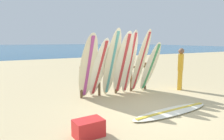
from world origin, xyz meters
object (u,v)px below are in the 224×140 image
Objects in this scene: surfboard_leaning_far_left at (88,67)px; surfboard_rack at (116,76)px; surfboard_leaning_far_right at (150,67)px; surfboard_lying_on_sand at (172,111)px; cooler_box at (89,128)px; surfboard_leaning_center_left at (112,63)px; surfboard_leaning_right at (141,62)px; beachgoer_standing at (181,67)px; surfboard_leaning_center at (123,64)px; surfboard_leaning_center_right at (130,63)px; surfboard_leaning_left at (99,68)px.

surfboard_rack is at bearing 16.32° from surfboard_leaning_far_left.
surfboard_lying_on_sand is at bearing -113.80° from surfboard_leaning_far_right.
cooler_box is at bearing -174.88° from surfboard_lying_on_sand.
surfboard_leaning_far_right is (1.67, 0.01, -0.22)m from surfboard_leaning_center_left.
surfboard_leaning_right is 0.50m from surfboard_leaning_far_right.
surfboard_leaning_far_right is at bearing 66.20° from surfboard_lying_on_sand.
beachgoer_standing is (1.71, -0.33, -0.27)m from surfboard_leaning_right.
surfboard_leaning_center_left is (0.84, -0.05, 0.08)m from surfboard_leaning_far_left.
surfboard_leaning_far_right reaches higher than surfboard_rack.
surfboard_leaning_center is (0.42, -0.03, -0.04)m from surfboard_leaning_center_left.
surfboard_rack is 0.72m from surfboard_leaning_center_right.
surfboard_leaning_center_right is at bearing -40.52° from surfboard_rack.
surfboard_leaning_far_right is at bearing 165.86° from beachgoer_standing.
surfboard_leaning_right reaches higher than surfboard_leaning_far_left.
surfboard_leaning_far_left is at bearing 176.65° from surfboard_leaning_center_left.
beachgoer_standing is at bearing -15.93° from surfboard_rack.
surfboard_leaning_left is at bearing 165.64° from surfboard_leaning_center_left.
cooler_box is at bearing -142.00° from surfboard_leaning_right.
surfboard_leaning_far_right is 2.52m from surfboard_lying_on_sand.
surfboard_rack is at bearing 139.48° from surfboard_leaning_center_right.
beachgoer_standing is (2.15, -0.39, -0.25)m from surfboard_leaning_center_right.
surfboard_leaning_center_right reaches higher than surfboard_rack.
surfboard_leaning_left is 0.47m from surfboard_leaning_center_left.
surfboard_leaning_far_left is at bearing -163.68° from surfboard_rack.
surfboard_leaning_far_right is (2.52, -0.04, -0.14)m from surfboard_leaning_far_left.
surfboard_leaning_far_left is 3.80m from beachgoer_standing.
surfboard_lying_on_sand is (1.57, -2.19, -1.07)m from surfboard_leaning_far_left.
surfboard_leaning_center_right is 0.45m from surfboard_leaning_right.
surfboard_leaning_far_left reaches higher than surfboard_rack.
surfboard_leaning_center_left is at bearing -179.31° from surfboard_leaning_right.
surfboard_leaning_far_right is (2.10, -0.10, -0.07)m from surfboard_leaning_left.
surfboard_leaning_right is 1.43× the size of beachgoer_standing.
surfboard_leaning_center reaches higher than beachgoer_standing.
surfboard_leaning_center_left is 3.15m from cooler_box.
beachgoer_standing is at bearing -10.82° from surfboard_leaning_right.
surfboard_leaning_center is 2.40m from surfboard_lying_on_sand.
surfboard_leaning_far_left is 0.95× the size of surfboard_leaning_center_right.
surfboard_leaning_right reaches higher than surfboard_leaning_center_left.
surfboard_leaning_center_left is at bearing 108.83° from surfboard_lying_on_sand.
surfboard_leaning_center_left is 1.00× the size of surfboard_leaning_right.
surfboard_lying_on_sand is (0.33, -2.55, -0.62)m from surfboard_rack.
surfboard_leaning_far_right is at bearing 0.22° from surfboard_leaning_center_left.
surfboard_leaning_far_left is (-1.24, -0.36, 0.45)m from surfboard_rack.
surfboard_leaning_center_left is 1.04× the size of surfboard_leaning_center.
surfboard_leaning_far_left is at bearing 174.54° from beachgoer_standing.
surfboard_leaning_far_left is 1.63m from surfboard_leaning_center_right.
surfboard_leaning_right is at bearing 34.32° from cooler_box.
surfboard_leaning_left is 3.43× the size of cooler_box.
surfboard_leaning_center_left reaches higher than surfboard_rack.
surfboard_leaning_right is 3.96× the size of cooler_box.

